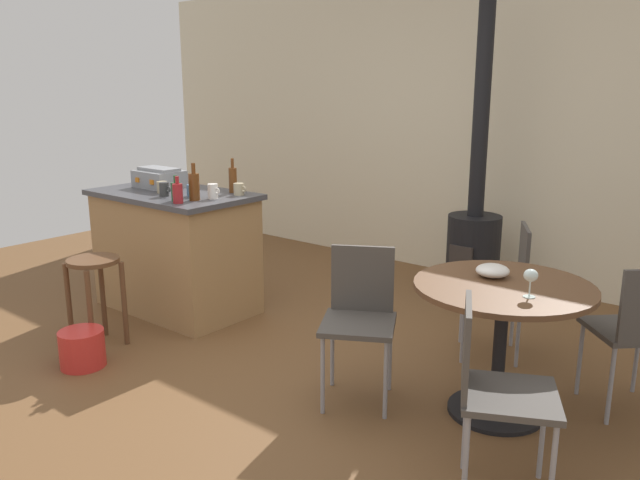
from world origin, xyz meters
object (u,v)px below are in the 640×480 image
object	(u,v)px
cup_2	(213,191)
dining_table	(502,316)
kitchen_island	(176,251)
wine_glass	(531,276)
wooden_stool	(95,281)
folding_chair_far	(638,327)
bottle_1	(194,186)
folding_chair_near	(493,384)
folding_chair_right	(360,312)
toolbox	(159,178)
bottle_0	(176,191)
cup_4	(239,189)
folding_chair_left	(503,279)
cup_1	(193,190)
cup_3	(164,189)
serving_bowl	(493,271)
wood_stove	(474,231)
bottle_2	(233,179)
cup_0	(162,187)
bottle_3	(178,193)
plastic_bucket	(82,348)

from	to	relation	value
cup_2	dining_table	bearing A→B (deg)	0.43
kitchen_island	wine_glass	world-z (taller)	kitchen_island
wooden_stool	dining_table	bearing A→B (deg)	18.58
folding_chair_far	bottle_1	distance (m)	2.95
folding_chair_near	folding_chair_right	world-z (taller)	folding_chair_near
kitchen_island	toolbox	xyz separation A→B (m)	(-0.25, 0.07, 0.54)
kitchen_island	bottle_0	size ratio (longest dim) A/B	6.99
cup_4	cup_2	bearing A→B (deg)	-98.00
toolbox	bottle_1	bearing A→B (deg)	-16.67
dining_table	folding_chair_far	distance (m)	0.72
folding_chair_left	cup_1	distance (m)	2.29
folding_chair_left	wine_glass	size ratio (longest dim) A/B	6.12
cup_3	serving_bowl	bearing A→B (deg)	5.97
cup_3	toolbox	bearing A→B (deg)	147.50
wood_stove	wine_glass	size ratio (longest dim) A/B	16.54
toolbox	bottle_1	xyz separation A→B (m)	(0.66, -0.20, 0.03)
kitchen_island	folding_chair_right	size ratio (longest dim) A/B	1.48
folding_chair_far	toolbox	distance (m)	3.56
kitchen_island	bottle_2	size ratio (longest dim) A/B	4.90
dining_table	serving_bowl	size ratio (longest dim) A/B	5.22
cup_4	wine_glass	distance (m)	2.40
folding_chair_right	folding_chair_left	bearing A→B (deg)	69.64
toolbox	cup_0	world-z (taller)	toolbox
serving_bowl	kitchen_island	bearing A→B (deg)	-177.69
bottle_1	bottle_2	xyz separation A→B (m)	(-0.03, 0.40, -0.00)
folding_chair_right	cup_4	bearing A→B (deg)	160.68
kitchen_island	bottle_3	world-z (taller)	bottle_3
kitchen_island	cup_4	world-z (taller)	cup_4
cup_2	bottle_3	bearing A→B (deg)	-101.85
wooden_stool	toolbox	world-z (taller)	toolbox
cup_0	serving_bowl	distance (m)	2.62
folding_chair_right	serving_bowl	xyz separation A→B (m)	(0.59, 0.40, 0.26)
folding_chair_near	folding_chair_left	size ratio (longest dim) A/B	1.00
plastic_bucket	folding_chair_left	bearing A→B (deg)	42.82
bottle_1	cup_3	world-z (taller)	bottle_1
cup_3	wine_glass	xyz separation A→B (m)	(2.76, 0.06, -0.15)
folding_chair_far	wine_glass	distance (m)	0.76
bottle_0	cup_1	xyz separation A→B (m)	(-0.06, 0.20, -0.03)
folding_chair_far	wine_glass	world-z (taller)	wine_glass
wood_stove	serving_bowl	size ratio (longest dim) A/B	13.18
toolbox	cup_1	xyz separation A→B (m)	(0.52, -0.10, -0.03)
toolbox	cup_0	xyz separation A→B (m)	(0.23, -0.15, -0.03)
cup_0	cup_4	bearing A→B (deg)	30.44
wooden_stool	cup_3	world-z (taller)	cup_3
wooden_stool	wood_stove	bearing A→B (deg)	59.72
folding_chair_near	wine_glass	size ratio (longest dim) A/B	6.11
wooden_stool	plastic_bucket	size ratio (longest dim) A/B	2.19
bottle_2	cup_4	xyz separation A→B (m)	(0.12, -0.05, -0.06)
folding_chair_right	cup_0	world-z (taller)	cup_0
wood_stove	folding_chair_right	bearing A→B (deg)	-81.54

